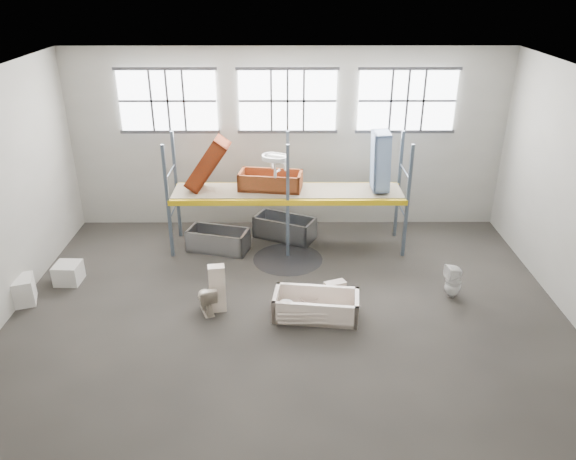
{
  "coord_description": "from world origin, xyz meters",
  "views": [
    {
      "loc": [
        -0.04,
        -9.94,
        6.81
      ],
      "look_at": [
        0.0,
        1.5,
        1.4
      ],
      "focal_mm": 34.63,
      "sensor_mm": 36.0,
      "label": 1
    }
  ],
  "objects_px": {
    "toilet_beige": "(206,298)",
    "steel_tub_right": "(285,227)",
    "bathtub_beige": "(316,305)",
    "steel_tub_left": "(218,240)",
    "bucket": "(286,310)",
    "rust_tub_flat": "(270,181)",
    "carton_near": "(17,291)",
    "toilet_white": "(453,281)",
    "blue_tub_upright": "(380,161)",
    "cistern_tall": "(217,288)"
  },
  "relations": [
    {
      "from": "steel_tub_right",
      "to": "bucket",
      "type": "height_order",
      "value": "steel_tub_right"
    },
    {
      "from": "blue_tub_upright",
      "to": "bucket",
      "type": "height_order",
      "value": "blue_tub_upright"
    },
    {
      "from": "bathtub_beige",
      "to": "rust_tub_flat",
      "type": "xyz_separation_m",
      "value": [
        -1.04,
        3.5,
        1.55
      ]
    },
    {
      "from": "toilet_beige",
      "to": "carton_near",
      "type": "xyz_separation_m",
      "value": [
        -4.25,
        0.36,
        -0.03
      ]
    },
    {
      "from": "bathtub_beige",
      "to": "steel_tub_left",
      "type": "height_order",
      "value": "steel_tub_left"
    },
    {
      "from": "toilet_beige",
      "to": "steel_tub_right",
      "type": "distance_m",
      "value": 4.07
    },
    {
      "from": "steel_tub_right",
      "to": "rust_tub_flat",
      "type": "xyz_separation_m",
      "value": [
        -0.37,
        -0.38,
        1.52
      ]
    },
    {
      "from": "steel_tub_left",
      "to": "blue_tub_upright",
      "type": "height_order",
      "value": "blue_tub_upright"
    },
    {
      "from": "cistern_tall",
      "to": "bucket",
      "type": "relative_size",
      "value": 3.02
    },
    {
      "from": "rust_tub_flat",
      "to": "blue_tub_upright",
      "type": "height_order",
      "value": "blue_tub_upright"
    },
    {
      "from": "toilet_beige",
      "to": "blue_tub_upright",
      "type": "height_order",
      "value": "blue_tub_upright"
    },
    {
      "from": "bathtub_beige",
      "to": "steel_tub_left",
      "type": "relative_size",
      "value": 1.15
    },
    {
      "from": "cistern_tall",
      "to": "steel_tub_right",
      "type": "height_order",
      "value": "cistern_tall"
    },
    {
      "from": "toilet_white",
      "to": "steel_tub_right",
      "type": "distance_m",
      "value": 4.93
    },
    {
      "from": "toilet_white",
      "to": "carton_near",
      "type": "xyz_separation_m",
      "value": [
        -9.77,
        -0.23,
        -0.09
      ]
    },
    {
      "from": "bathtub_beige",
      "to": "toilet_beige",
      "type": "relative_size",
      "value": 2.69
    },
    {
      "from": "toilet_white",
      "to": "cistern_tall",
      "type": "bearing_deg",
      "value": -93.9
    },
    {
      "from": "toilet_beige",
      "to": "steel_tub_left",
      "type": "xyz_separation_m",
      "value": [
        -0.07,
        2.96,
        -0.05
      ]
    },
    {
      "from": "steel_tub_right",
      "to": "carton_near",
      "type": "bearing_deg",
      "value": -150.71
    },
    {
      "from": "cistern_tall",
      "to": "steel_tub_right",
      "type": "relative_size",
      "value": 0.67
    },
    {
      "from": "bathtub_beige",
      "to": "rust_tub_flat",
      "type": "relative_size",
      "value": 1.12
    },
    {
      "from": "toilet_white",
      "to": "steel_tub_left",
      "type": "bearing_deg",
      "value": -122.59
    },
    {
      "from": "cistern_tall",
      "to": "toilet_white",
      "type": "bearing_deg",
      "value": -3.37
    },
    {
      "from": "bathtub_beige",
      "to": "carton_near",
      "type": "height_order",
      "value": "carton_near"
    },
    {
      "from": "toilet_white",
      "to": "blue_tub_upright",
      "type": "relative_size",
      "value": 0.54
    },
    {
      "from": "toilet_beige",
      "to": "steel_tub_right",
      "type": "xyz_separation_m",
      "value": [
        1.7,
        3.7,
        -0.04
      ]
    },
    {
      "from": "bathtub_beige",
      "to": "toilet_white",
      "type": "xyz_separation_m",
      "value": [
        3.14,
        0.77,
        0.13
      ]
    },
    {
      "from": "toilet_beige",
      "to": "cistern_tall",
      "type": "height_order",
      "value": "cistern_tall"
    },
    {
      "from": "steel_tub_left",
      "to": "rust_tub_flat",
      "type": "distance_m",
      "value": 2.11
    },
    {
      "from": "toilet_beige",
      "to": "toilet_white",
      "type": "relative_size",
      "value": 0.84
    },
    {
      "from": "toilet_white",
      "to": "bathtub_beige",
      "type": "bearing_deg",
      "value": -85.89
    },
    {
      "from": "bathtub_beige",
      "to": "bucket",
      "type": "relative_size",
      "value": 5.0
    },
    {
      "from": "steel_tub_left",
      "to": "steel_tub_right",
      "type": "bearing_deg",
      "value": 22.83
    },
    {
      "from": "rust_tub_flat",
      "to": "carton_near",
      "type": "height_order",
      "value": "rust_tub_flat"
    },
    {
      "from": "steel_tub_left",
      "to": "blue_tub_upright",
      "type": "bearing_deg",
      "value": 2.88
    },
    {
      "from": "cistern_tall",
      "to": "toilet_white",
      "type": "relative_size",
      "value": 1.37
    },
    {
      "from": "toilet_white",
      "to": "rust_tub_flat",
      "type": "relative_size",
      "value": 0.5
    },
    {
      "from": "toilet_beige",
      "to": "bucket",
      "type": "height_order",
      "value": "toilet_beige"
    },
    {
      "from": "bathtub_beige",
      "to": "rust_tub_flat",
      "type": "bearing_deg",
      "value": 113.41
    },
    {
      "from": "bathtub_beige",
      "to": "blue_tub_upright",
      "type": "height_order",
      "value": "blue_tub_upright"
    },
    {
      "from": "carton_near",
      "to": "cistern_tall",
      "type": "bearing_deg",
      "value": -3.78
    },
    {
      "from": "toilet_beige",
      "to": "carton_near",
      "type": "relative_size",
      "value": 0.95
    },
    {
      "from": "bathtub_beige",
      "to": "toilet_beige",
      "type": "xyz_separation_m",
      "value": [
        -2.37,
        0.18,
        0.07
      ]
    },
    {
      "from": "toilet_white",
      "to": "rust_tub_flat",
      "type": "bearing_deg",
      "value": -132.76
    },
    {
      "from": "toilet_white",
      "to": "carton_near",
      "type": "relative_size",
      "value": 1.12
    },
    {
      "from": "bucket",
      "to": "carton_near",
      "type": "height_order",
      "value": "carton_near"
    },
    {
      "from": "bathtub_beige",
      "to": "bucket",
      "type": "height_order",
      "value": "bathtub_beige"
    },
    {
      "from": "rust_tub_flat",
      "to": "bathtub_beige",
      "type": "bearing_deg",
      "value": -73.43
    },
    {
      "from": "steel_tub_left",
      "to": "steel_tub_right",
      "type": "height_order",
      "value": "steel_tub_right"
    },
    {
      "from": "bathtub_beige",
      "to": "blue_tub_upright",
      "type": "xyz_separation_m",
      "value": [
        1.75,
        3.35,
        2.13
      ]
    }
  ]
}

